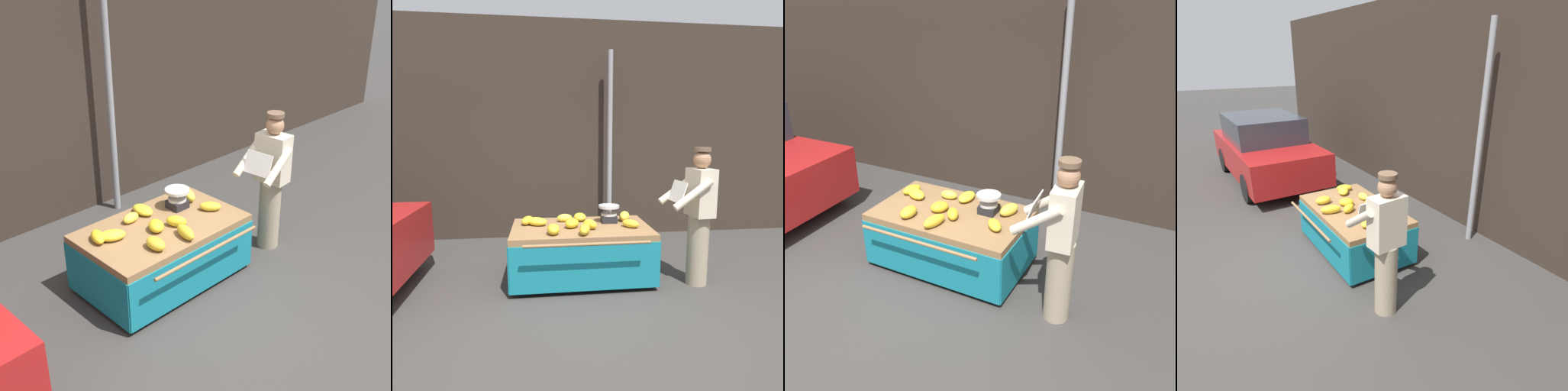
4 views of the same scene
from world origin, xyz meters
The scene contains 16 objects.
ground_plane centered at (0.00, 0.00, 0.00)m, with size 60.00×60.00×0.00m, color #383533.
back_wall centered at (0.00, 3.19, 1.93)m, with size 16.00×0.24×3.85m, color #332821.
street_pole centered at (0.80, 2.80, 1.64)m, with size 0.09×0.09×3.29m, color gray.
banana_cart centered at (0.10, 1.03, 0.52)m, with size 1.78×1.28×0.70m.
weighing_scale centered at (0.49, 1.21, 0.82)m, with size 0.28×0.28×0.23m.
banana_bunch_0 centered at (-0.02, 0.97, 0.76)m, with size 0.16×0.22×0.12m, color gold.
banana_bunch_1 centered at (-0.27, 0.70, 0.76)m, with size 0.15×0.24×0.12m, color gold.
banana_bunch_2 centered at (-0.59, 1.23, 0.75)m, with size 0.13×0.25×0.11m, color gold.
banana_bunch_3 centered at (0.10, 0.66, 0.76)m, with size 0.12×0.30×0.12m, color gold.
banana_bunch_4 centered at (0.12, 1.37, 0.75)m, with size 0.16×0.29×0.10m, color yellow.
banana_bunch_5 centered at (-0.47, 1.15, 0.75)m, with size 0.17×0.28×0.11m, color yellow.
banana_bunch_6 centered at (0.20, 0.90, 0.76)m, with size 0.12×0.22×0.12m, color gold.
banana_bunch_7 centered at (-0.10, 1.31, 0.75)m, with size 0.12×0.20×0.11m, color yellow.
banana_bunch_8 centered at (0.72, 0.90, 0.75)m, with size 0.13×0.24×0.10m, color gold.
banana_bunch_9 centered at (0.72, 1.27, 0.76)m, with size 0.13×0.26×0.13m, color yellow.
vendor_person centered at (1.51, 0.68, 0.87)m, with size 0.60×0.55×1.71m.
Camera 2 is at (-0.36, -3.30, 1.83)m, focal length 32.01 mm.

